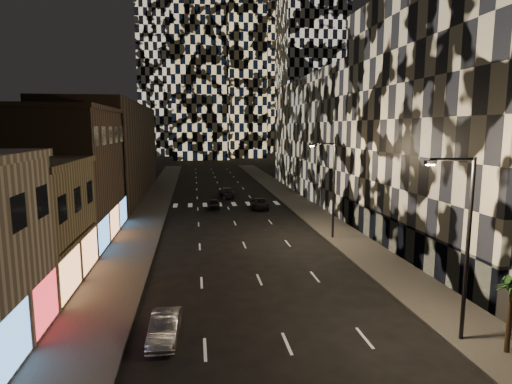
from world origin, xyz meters
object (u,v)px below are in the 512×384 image
object	(u,v)px
streetlight_near	(464,237)
car_silver_parked	(165,328)
streetlight_far	(331,183)
car_dark_rightlane	(260,204)
car_dark_oncoming	(227,192)
car_dark_midlane	(214,204)
palm_tree	(512,290)

from	to	relation	value
streetlight_near	car_silver_parked	world-z (taller)	streetlight_near
streetlight_far	car_dark_rightlane	distance (m)	17.28
car_dark_oncoming	car_dark_midlane	bearing A→B (deg)	75.97
car_dark_midlane	car_dark_oncoming	bearing A→B (deg)	79.45
streetlight_far	palm_tree	world-z (taller)	streetlight_far
car_dark_oncoming	car_silver_parked	bearing A→B (deg)	81.78
car_dark_midlane	car_dark_oncoming	world-z (taller)	car_dark_oncoming
car_silver_parked	car_dark_oncoming	xyz separation A→B (m)	(6.45, 44.08, 0.10)
streetlight_near	palm_tree	size ratio (longest dim) A/B	2.47
car_silver_parked	palm_tree	distance (m)	16.50
streetlight_near	car_dark_oncoming	distance (m)	47.21
car_silver_parked	car_dark_midlane	xyz separation A→B (m)	(4.11, 34.77, -0.03)
car_dark_midlane	car_dark_oncoming	distance (m)	9.60
car_dark_midlane	palm_tree	world-z (taller)	palm_tree
streetlight_near	car_dark_rightlane	world-z (taller)	streetlight_near
car_dark_midlane	streetlight_near	bearing A→B (deg)	-71.00
car_dark_oncoming	palm_tree	bearing A→B (deg)	101.26
streetlight_near	car_dark_midlane	distance (m)	38.68
car_dark_midlane	car_dark_rightlane	distance (m)	5.92
streetlight_near	car_dark_rightlane	bearing A→B (deg)	96.89
streetlight_near	car_dark_rightlane	distance (m)	36.62
streetlight_far	car_dark_oncoming	distance (m)	27.85
car_dark_rightlane	car_silver_parked	bearing A→B (deg)	-102.98
streetlight_near	car_silver_parked	distance (m)	15.23
streetlight_near	palm_tree	bearing A→B (deg)	-43.56
streetlight_near	car_dark_oncoming	bearing A→B (deg)	99.62
streetlight_far	palm_tree	size ratio (longest dim) A/B	2.47
car_dark_midlane	palm_tree	distance (m)	40.34
car_dark_oncoming	streetlight_near	bearing A→B (deg)	99.74
streetlight_far	car_dark_oncoming	xyz separation A→B (m)	(-7.85, 26.32, -4.61)
streetlight_far	car_silver_parked	world-z (taller)	streetlight_far
car_dark_oncoming	palm_tree	world-z (taller)	palm_tree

